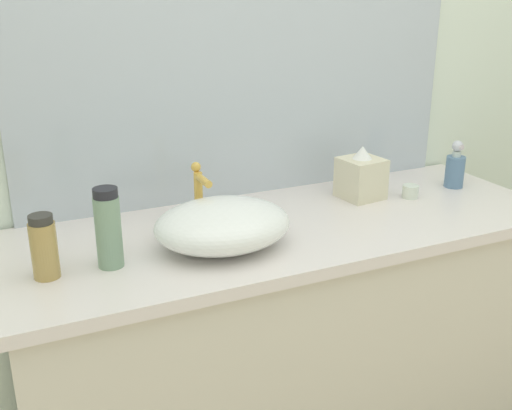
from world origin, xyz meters
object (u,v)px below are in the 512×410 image
object	(u,v)px
lotion_bottle	(108,228)
perfume_bottle	(44,247)
candle_jar	(410,191)
soap_dispenser	(455,168)
sink_basin	(223,225)
tissue_box	(361,176)

from	to	relation	value
lotion_bottle	perfume_bottle	bearing A→B (deg)	178.57
lotion_bottle	candle_jar	size ratio (longest dim) A/B	3.90
soap_dispenser	perfume_bottle	size ratio (longest dim) A/B	1.03
perfume_bottle	candle_jar	distance (m)	1.13
sink_basin	tissue_box	bearing A→B (deg)	17.88
soap_dispenser	perfume_bottle	distance (m)	1.33
perfume_bottle	tissue_box	xyz separation A→B (m)	(0.98, 0.17, -0.00)
perfume_bottle	tissue_box	distance (m)	1.00
candle_jar	lotion_bottle	bearing A→B (deg)	-174.20
sink_basin	candle_jar	xyz separation A→B (m)	(0.69, 0.11, -0.04)
tissue_box	candle_jar	world-z (taller)	tissue_box
perfume_bottle	candle_jar	bearing A→B (deg)	4.85
lotion_bottle	tissue_box	bearing A→B (deg)	11.47
soap_dispenser	candle_jar	distance (m)	0.21
lotion_bottle	soap_dispenser	bearing A→B (deg)	6.17
soap_dispenser	candle_jar	size ratio (longest dim) A/B	3.12
lotion_bottle	tissue_box	distance (m)	0.85
soap_dispenser	candle_jar	world-z (taller)	soap_dispenser
soap_dispenser	lotion_bottle	distance (m)	1.19
sink_basin	soap_dispenser	bearing A→B (deg)	8.55
sink_basin	candle_jar	bearing A→B (deg)	8.72
lotion_bottle	tissue_box	world-z (taller)	lotion_bottle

